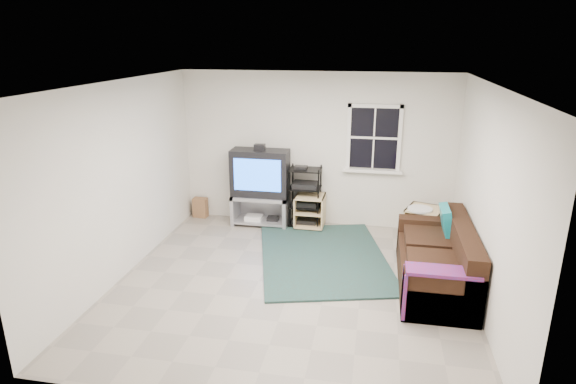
% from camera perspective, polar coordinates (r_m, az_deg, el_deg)
% --- Properties ---
extents(room, '(4.60, 4.62, 4.60)m').
position_cam_1_polar(room, '(8.03, 10.12, 5.81)').
color(room, gray).
rests_on(room, ground).
extents(tv_unit, '(0.97, 0.48, 1.42)m').
position_cam_1_polar(tv_unit, '(8.20, -3.29, 1.30)').
color(tv_unit, '#94959C').
rests_on(tv_unit, ground).
extents(av_rack, '(0.53, 0.38, 1.06)m').
position_cam_1_polar(av_rack, '(8.21, 2.03, -1.03)').
color(av_rack, black).
rests_on(av_rack, ground).
extents(side_table_left, '(0.49, 0.49, 0.57)m').
position_cam_1_polar(side_table_left, '(8.23, 2.67, -2.10)').
color(side_table_left, '#D7B984').
rests_on(side_table_left, ground).
extents(side_table_right, '(0.68, 0.68, 0.62)m').
position_cam_1_polar(side_table_right, '(7.86, 15.85, -3.51)').
color(side_table_right, '#D7B984').
rests_on(side_table_right, ground).
extents(sofa, '(0.88, 1.99, 0.91)m').
position_cam_1_polar(sofa, '(6.61, 17.35, -8.01)').
color(sofa, black).
rests_on(sofa, ground).
extents(shag_rug, '(2.35, 2.83, 0.03)m').
position_cam_1_polar(shag_rug, '(7.19, 4.21, -7.71)').
color(shag_rug, black).
rests_on(shag_rug, ground).
extents(paper_bag, '(0.26, 0.17, 0.35)m').
position_cam_1_polar(paper_bag, '(8.86, -10.34, -1.82)').
color(paper_bag, brown).
rests_on(paper_bag, ground).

